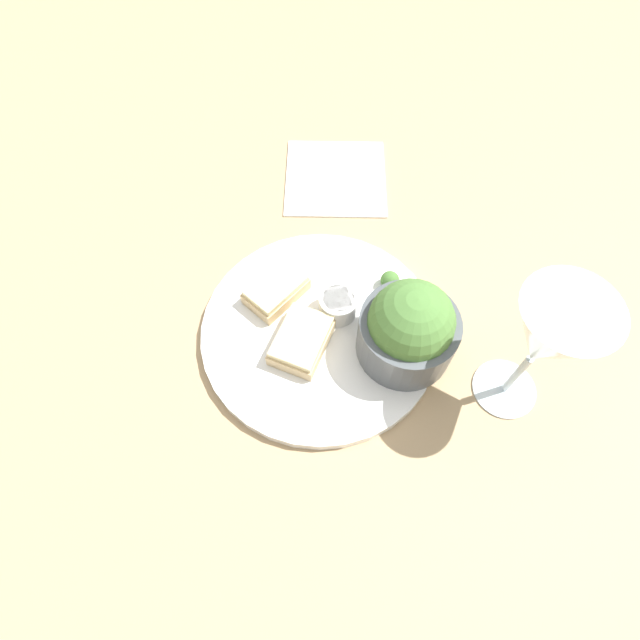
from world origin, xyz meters
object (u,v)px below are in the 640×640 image
(sauce_ramekin, at_px, (338,304))
(napkin, at_px, (336,177))
(cheese_toast_near, at_px, (302,340))
(salad_bowl, at_px, (409,329))
(wine_glass, at_px, (548,339))
(cheese_toast_far, at_px, (276,290))

(sauce_ramekin, distance_m, napkin, 0.23)
(cheese_toast_near, distance_m, napkin, 0.28)
(cheese_toast_near, bearing_deg, salad_bowl, -79.91)
(sauce_ramekin, height_order, cheese_toast_near, sauce_ramekin)
(sauce_ramekin, bearing_deg, wine_glass, -105.17)
(sauce_ramekin, xyz_separation_m, napkin, (0.23, 0.05, -0.03))
(salad_bowl, bearing_deg, cheese_toast_near, 100.09)
(sauce_ramekin, relative_size, wine_glass, 0.25)
(cheese_toast_far, bearing_deg, cheese_toast_near, -143.00)
(wine_glass, bearing_deg, salad_bowl, 79.55)
(napkin, bearing_deg, cheese_toast_near, -177.33)
(cheese_toast_far, height_order, napkin, cheese_toast_far)
(cheese_toast_near, bearing_deg, sauce_ramekin, -31.00)
(napkin, bearing_deg, wine_glass, -138.65)
(wine_glass, bearing_deg, sauce_ramekin, 74.83)
(cheese_toast_near, bearing_deg, wine_glass, -90.42)
(salad_bowl, bearing_deg, wine_glass, -100.45)
(wine_glass, bearing_deg, cheese_toast_near, 89.58)
(cheese_toast_near, xyz_separation_m, cheese_toast_far, (0.06, 0.05, 0.00))
(salad_bowl, xyz_separation_m, cheese_toast_far, (0.04, 0.16, -0.03))
(salad_bowl, xyz_separation_m, sauce_ramekin, (0.03, 0.08, -0.03))
(sauce_ramekin, distance_m, wine_glass, 0.23)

